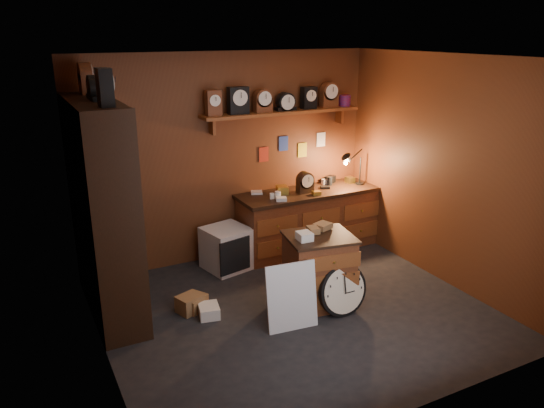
{
  "coord_description": "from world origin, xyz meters",
  "views": [
    {
      "loc": [
        -2.58,
        -4.46,
        2.95
      ],
      "look_at": [
        -0.11,
        0.35,
        1.16
      ],
      "focal_mm": 35.0,
      "sensor_mm": 36.0,
      "label": 1
    }
  ],
  "objects": [
    {
      "name": "floor",
      "position": [
        0.0,
        0.0,
        0.0
      ],
      "size": [
        4.0,
        4.0,
        0.0
      ],
      "primitive_type": "plane",
      "color": "black",
      "rests_on": "ground"
    },
    {
      "name": "low_cabinet",
      "position": [
        0.32,
        0.06,
        0.44
      ],
      "size": [
        0.81,
        0.72,
        0.91
      ],
      "rotation": [
        0.0,
        0.0,
        -0.18
      ],
      "color": "brown",
      "rests_on": "ground"
    },
    {
      "name": "big_round_clock",
      "position": [
        0.43,
        -0.25,
        0.28
      ],
      "size": [
        0.57,
        0.18,
        0.57
      ],
      "color": "black",
      "rests_on": "ground"
    },
    {
      "name": "workbench",
      "position": [
        1.05,
        1.47,
        0.47
      ],
      "size": [
        2.05,
        0.66,
        1.36
      ],
      "color": "brown",
      "rests_on": "ground"
    },
    {
      "name": "mini_fridge",
      "position": [
        -0.23,
        1.39,
        0.27
      ],
      "size": [
        0.63,
        0.64,
        0.55
      ],
      "rotation": [
        0.0,
        0.0,
        0.22
      ],
      "color": "silver",
      "rests_on": "ground"
    },
    {
      "name": "shelving_unit",
      "position": [
        -1.79,
        0.98,
        1.25
      ],
      "size": [
        0.47,
        1.6,
        2.58
      ],
      "color": "black",
      "rests_on": "ground"
    },
    {
      "name": "floor_box_a",
      "position": [
        -0.98,
        0.57,
        0.08
      ],
      "size": [
        0.34,
        0.33,
        0.16
      ],
      "primitive_type": "cube",
      "rotation": [
        0.0,
        0.0,
        0.56
      ],
      "color": "olive",
      "rests_on": "ground"
    },
    {
      "name": "room_shell",
      "position": [
        0.04,
        0.11,
        1.72
      ],
      "size": [
        4.02,
        3.62,
        2.71
      ],
      "color": "#613017",
      "rests_on": "ground"
    },
    {
      "name": "white_panel",
      "position": [
        -0.19,
        -0.24,
        0.0
      ],
      "size": [
        0.55,
        0.2,
        0.72
      ],
      "primitive_type": "cube",
      "rotation": [
        -0.17,
        0.0,
        -0.1
      ],
      "color": "silver",
      "rests_on": "ground"
    },
    {
      "name": "floor_box_b",
      "position": [
        -0.88,
        0.35,
        0.06
      ],
      "size": [
        0.26,
        0.29,
        0.13
      ],
      "primitive_type": "cube",
      "rotation": [
        0.0,
        0.0,
        -0.21
      ],
      "color": "white",
      "rests_on": "ground"
    },
    {
      "name": "floor_box_c",
      "position": [
        -1.03,
        0.54,
        0.1
      ],
      "size": [
        0.31,
        0.29,
        0.19
      ],
      "primitive_type": "cube",
      "rotation": [
        0.0,
        0.0,
        0.34
      ],
      "color": "olive",
      "rests_on": "ground"
    }
  ]
}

